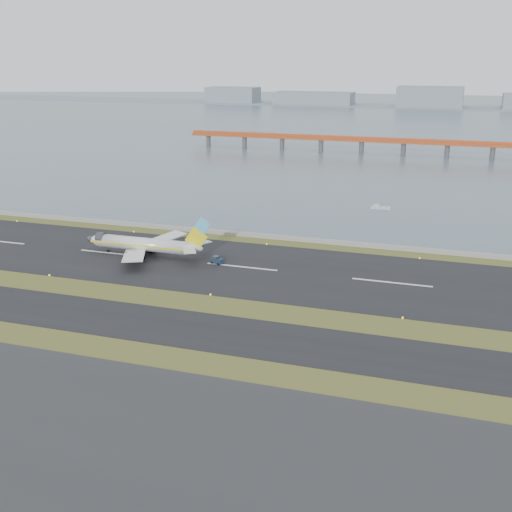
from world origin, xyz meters
name	(u,v)px	position (x,y,z in m)	size (l,w,h in m)	color
ground	(198,307)	(0.00, 0.00, 0.00)	(1000.00, 1000.00, 0.00)	#3F4B1A
apron_strip	(53,437)	(0.00, -55.00, 0.05)	(1000.00, 50.00, 0.10)	#292A2C
taxiway_strip	(176,327)	(0.00, -12.00, 0.05)	(1000.00, 18.00, 0.10)	black
runway_strip	(242,267)	(0.00, 30.00, 0.05)	(1000.00, 45.00, 0.10)	black
seawall	(274,237)	(0.00, 60.00, 0.50)	(1000.00, 2.50, 1.00)	gray
bay_water	(405,120)	(0.00, 460.00, 0.00)	(1400.00, 800.00, 1.30)	#4D626F
red_pier	(404,142)	(20.00, 250.00, 7.28)	(260.00, 5.00, 10.20)	#AB451D
far_shoreline	(433,102)	(13.62, 620.00, 6.07)	(1400.00, 80.00, 60.50)	gray
airliner	(146,245)	(-28.99, 30.79, 3.46)	(38.52, 32.89, 12.80)	silver
pushback_tug	(217,260)	(-7.46, 30.57, 1.05)	(3.80, 2.86, 2.16)	#16283D
workboat_near	(380,207)	(25.96, 110.82, 0.56)	(7.53, 2.99, 1.78)	#B7B7BB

